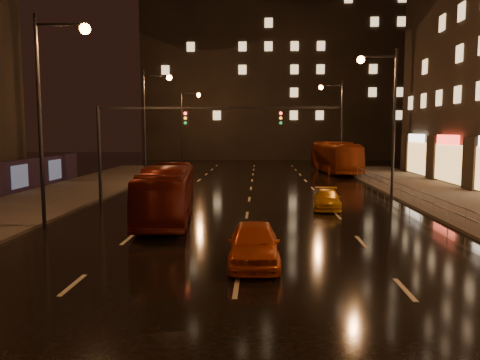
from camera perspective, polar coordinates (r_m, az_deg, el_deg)
The scene contains 9 objects.
ground at distance 29.98m, azimuth 1.06°, elevation -2.92°, with size 140.00×140.00×0.00m, color black.
sidewalk_left at distance 28.77m, azimuth -27.25°, elevation -3.84°, with size 7.00×70.00×0.15m, color #38332D.
building_distant at distance 82.74m, azimuth 4.82°, elevation 15.33°, with size 44.00×16.00×36.00m, color black.
traffic_signal at distance 30.15m, azimuth -8.64°, elevation 6.10°, with size 15.31×0.32×6.20m.
railing_right at distance 29.44m, azimuth 21.24°, elevation -1.74°, with size 0.05×56.00×1.00m.
bus_red at distance 24.94m, azimuth -8.90°, elevation -1.53°, with size 2.39×10.20×2.84m, color #5E160D.
bus_curb at distance 52.59m, azimuth 11.50°, elevation 2.73°, with size 2.89×12.33×3.43m, color maroon.
taxi_near at distance 16.57m, azimuth 1.72°, elevation -7.74°, with size 1.74×4.33×1.48m, color #CE4D13.
taxi_far at distance 28.56m, azimuth 10.55°, elevation -2.32°, with size 1.59×3.92×1.14m, color #C78512.
Camera 1 is at (0.68, -9.60, 4.70)m, focal length 35.00 mm.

